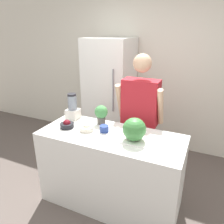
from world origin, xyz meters
TOP-DOWN VIEW (x-y plane):
  - ground_plane at (0.00, 0.00)m, footprint 14.00×14.00m
  - wall_back at (0.00, 2.00)m, footprint 8.00×0.06m
  - counter_island at (0.00, 0.33)m, footprint 1.58×0.67m
  - refrigerator at (-0.62, 1.62)m, footprint 0.73×0.68m
  - person at (0.14, 0.93)m, footprint 0.59×0.27m
  - cutting_board at (0.27, 0.31)m, footprint 0.33×0.24m
  - watermelon at (0.28, 0.30)m, footprint 0.24×0.24m
  - bowl_cherries at (-0.53, 0.29)m, footprint 0.16×0.16m
  - bowl_cream at (-0.28, 0.31)m, footprint 0.15×0.15m
  - bowl_small_blue at (-0.10, 0.37)m, footprint 0.10×0.10m
  - blender at (-0.63, 0.55)m, footprint 0.15×0.15m
  - potted_plant at (-0.23, 0.55)m, footprint 0.16×0.16m

SIDE VIEW (x-z plane):
  - ground_plane at x=0.00m, z-range 0.00..0.00m
  - counter_island at x=0.00m, z-range 0.00..0.90m
  - person at x=0.14m, z-range 0.02..1.73m
  - cutting_board at x=0.27m, z-range 0.90..0.92m
  - refrigerator at x=-0.62m, z-range 0.00..1.84m
  - bowl_cream at x=-0.28m, z-range 0.89..0.98m
  - bowl_cherries at x=-0.53m, z-range 0.89..0.99m
  - bowl_small_blue at x=-0.10m, z-range 0.90..0.98m
  - potted_plant at x=-0.23m, z-range 0.92..1.15m
  - watermelon at x=0.28m, z-range 0.92..1.15m
  - blender at x=-0.63m, z-range 0.88..1.20m
  - wall_back at x=0.00m, z-range 0.00..2.60m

